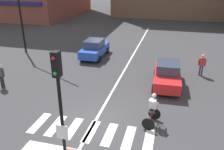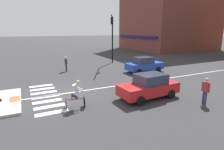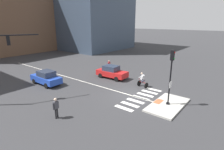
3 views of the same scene
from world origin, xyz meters
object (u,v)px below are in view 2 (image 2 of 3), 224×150
at_px(pedestrian_waiting_far_side, 206,89).
at_px(traffic_light_mast, 112,33).
at_px(car_blue_westbound_far, 144,65).
at_px(car_red_eastbound_mid, 149,86).
at_px(cyclist, 76,94).
at_px(pedestrian_at_curb_left, 66,63).

bearing_deg(pedestrian_waiting_far_side, traffic_light_mast, 175.60).
bearing_deg(car_blue_westbound_far, car_red_eastbound_mid, -33.92).
relative_size(car_red_eastbound_mid, car_blue_westbound_far, 1.01).
xyz_separation_m(traffic_light_mast, cyclist, (12.16, -8.40, -3.31)).
height_order(car_red_eastbound_mid, car_blue_westbound_far, same).
distance_m(car_red_eastbound_mid, cyclist, 4.85).
bearing_deg(pedestrian_at_curb_left, cyclist, -9.55).
distance_m(car_blue_westbound_far, pedestrian_waiting_far_side, 9.36).
distance_m(traffic_light_mast, pedestrian_waiting_far_side, 15.44).
xyz_separation_m(pedestrian_at_curb_left, pedestrian_waiting_far_side, (13.10, 5.52, 0.00)).
bearing_deg(car_blue_westbound_far, pedestrian_at_curb_left, -117.58).
height_order(car_blue_westbound_far, pedestrian_at_curb_left, pedestrian_at_curb_left).
bearing_deg(car_red_eastbound_mid, pedestrian_waiting_far_side, 45.15).
bearing_deg(car_red_eastbound_mid, pedestrian_at_curb_left, -163.79).
relative_size(traffic_light_mast, car_red_eastbound_mid, 1.50).
bearing_deg(car_blue_westbound_far, traffic_light_mast, -170.97).
distance_m(car_red_eastbound_mid, pedestrian_waiting_far_side, 3.41).
xyz_separation_m(traffic_light_mast, pedestrian_waiting_far_side, (15.06, -1.16, -3.20)).
distance_m(car_red_eastbound_mid, car_blue_westbound_far, 8.09).
bearing_deg(pedestrian_at_curb_left, car_red_eastbound_mid, 16.21).
relative_size(cyclist, pedestrian_at_curb_left, 1.01).
distance_m(cyclist, pedestrian_waiting_far_side, 7.80).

